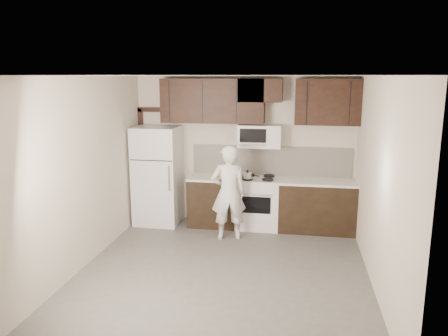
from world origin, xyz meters
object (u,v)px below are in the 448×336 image
(refrigerator, at_px, (158,175))
(person, at_px, (228,193))
(stove, at_px, (258,202))
(microwave, at_px, (260,136))

(refrigerator, xyz_separation_m, person, (1.42, -0.60, -0.10))
(stove, relative_size, refrigerator, 0.52)
(stove, xyz_separation_m, microwave, (-0.00, 0.12, 1.19))
(stove, bearing_deg, person, -123.68)
(stove, xyz_separation_m, refrigerator, (-1.85, -0.05, 0.44))
(stove, distance_m, microwave, 1.20)
(microwave, distance_m, refrigerator, 2.00)
(microwave, relative_size, refrigerator, 0.42)
(refrigerator, relative_size, person, 1.13)
(microwave, distance_m, person, 1.23)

